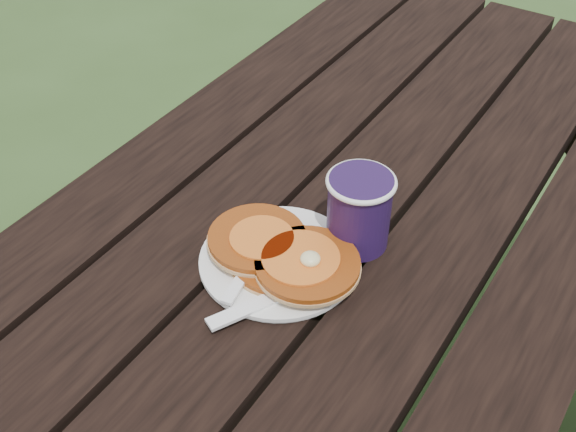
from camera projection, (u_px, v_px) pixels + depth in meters
The scene contains 6 objects.
picnic_table at pixel (294, 421), 1.21m from camera, with size 1.36×1.80×0.75m.
plate at pixel (279, 261), 0.95m from camera, with size 0.21×0.21×0.01m, color white.
pancake_stack at pixel (283, 254), 0.93m from camera, with size 0.21×0.14×0.04m.
knife at pixel (274, 297), 0.89m from camera, with size 0.02×0.18×0.01m, color white.
fork at pixel (245, 273), 0.92m from camera, with size 0.03×0.16×0.01m, color white, non-canonical shape.
coffee_cup at pixel (359, 207), 0.95m from camera, with size 0.09×0.09×0.11m.
Camera 1 is at (0.36, -0.58, 1.43)m, focal length 45.00 mm.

